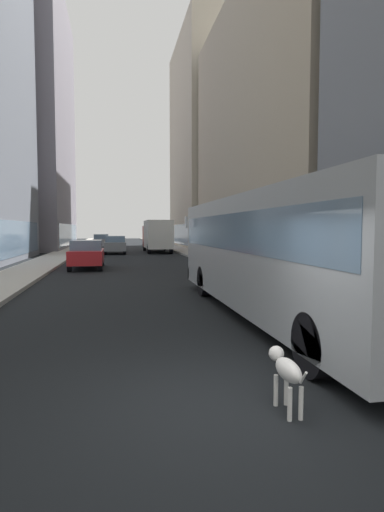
{
  "coord_description": "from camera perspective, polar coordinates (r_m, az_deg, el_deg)",
  "views": [
    {
      "loc": [
        -1.26,
        -4.93,
        2.24
      ],
      "look_at": [
        1.12,
        7.67,
        1.4
      ],
      "focal_mm": 28.84,
      "sensor_mm": 36.0,
      "label": 1
    }
  ],
  "objects": [
    {
      "name": "transit_bus",
      "position": [
        10.61,
        11.82,
        1.17
      ],
      "size": [
        2.78,
        11.53,
        3.05
      ],
      "color": "#999EA3",
      "rests_on": "ground"
    },
    {
      "name": "box_truck",
      "position": [
        39.81,
        -4.86,
        2.92
      ],
      "size": [
        2.3,
        7.5,
        3.05
      ],
      "color": "#A51919",
      "rests_on": "ground"
    },
    {
      "name": "ground_plane",
      "position": [
        40.01,
        -8.89,
        0.5
      ],
      "size": [
        120.0,
        120.0,
        0.0
      ],
      "primitive_type": "plane",
      "color": "black"
    },
    {
      "name": "building_right_mid",
      "position": [
        32.39,
        14.19,
        16.81
      ],
      "size": [
        9.71,
        23.78,
        19.25
      ],
      "color": "#A0937F",
      "rests_on": "ground"
    },
    {
      "name": "car_silver_sedan",
      "position": [
        50.6,
        -12.46,
        2.07
      ],
      "size": [
        1.82,
        4.43,
        1.62
      ],
      "color": "#B7BABF",
      "rests_on": "ground"
    },
    {
      "name": "building_left_far",
      "position": [
        52.37,
        -23.14,
        16.59
      ],
      "size": [
        10.91,
        19.86,
        28.29
      ],
      "color": "slate",
      "rests_on": "ground"
    },
    {
      "name": "car_grey_wagon",
      "position": [
        38.04,
        -10.62,
        1.56
      ],
      "size": [
        1.88,
        4.43,
        1.62
      ],
      "color": "slate",
      "rests_on": "ground"
    },
    {
      "name": "pedestrian_with_handbag",
      "position": [
        12.34,
        24.87,
        -2.31
      ],
      "size": [
        0.45,
        0.34,
        1.69
      ],
      "color": "#1E1E2D",
      "rests_on": "sidewalk_right"
    },
    {
      "name": "sidewalk_right",
      "position": [
        40.59,
        -0.82,
        0.7
      ],
      "size": [
        2.4,
        110.0,
        0.15
      ],
      "primitive_type": "cube",
      "color": "#9E9991",
      "rests_on": "ground"
    },
    {
      "name": "sidewalk_left",
      "position": [
        40.23,
        -17.03,
        0.51
      ],
      "size": [
        2.4,
        110.0,
        0.15
      ],
      "primitive_type": "cube",
      "color": "#ADA89E",
      "rests_on": "ground"
    },
    {
      "name": "dalmatian_dog",
      "position": [
        5.38,
        12.92,
        -15.11
      ],
      "size": [
        0.22,
        0.96,
        0.72
      ],
      "color": "white",
      "rests_on": "ground"
    },
    {
      "name": "car_red_coupe",
      "position": [
        23.91,
        -14.38,
        0.24
      ],
      "size": [
        1.8,
        4.14,
        1.62
      ],
      "color": "red",
      "rests_on": "ground"
    },
    {
      "name": "building_right_far",
      "position": [
        53.01,
        4.01,
        15.14
      ],
      "size": [
        10.55,
        16.74,
        25.43
      ],
      "color": "#B2A893",
      "rests_on": "ground"
    }
  ]
}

